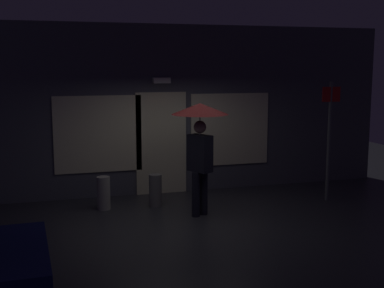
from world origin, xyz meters
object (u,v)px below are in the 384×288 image
street_sign_post (329,134)px  sidewalk_bollard (104,193)px  sidewalk_bollard_2 (155,190)px  person_with_umbrella (200,129)px

street_sign_post → sidewalk_bollard: (-4.52, 0.61, -1.06)m
sidewalk_bollard_2 → street_sign_post: bearing=-8.9°
person_with_umbrella → sidewalk_bollard_2: size_ratio=3.27×
person_with_umbrella → sidewalk_bollard: 2.30m
person_with_umbrella → sidewalk_bollard_2: (-0.65, 0.85, -1.31)m
street_sign_post → sidewalk_bollard: bearing=172.3°
person_with_umbrella → sidewalk_bollard_2: bearing=-169.3°
street_sign_post → sidewalk_bollard_2: 3.71m
person_with_umbrella → sidewalk_bollard: size_ratio=3.24×
sidewalk_bollard → person_with_umbrella: bearing=-28.7°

